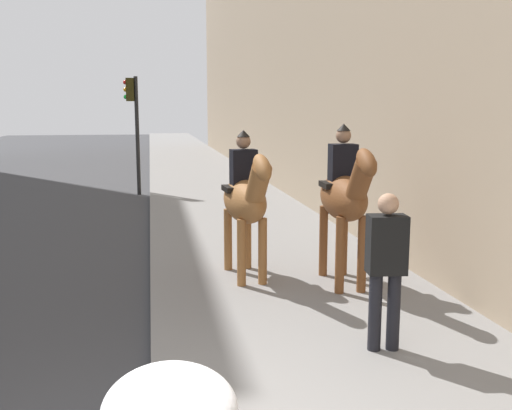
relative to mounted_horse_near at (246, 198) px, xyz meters
name	(u,v)px	position (x,y,z in m)	size (l,w,h in m)	color
mounted_horse_near	(246,198)	(0.00, 0.00, 0.00)	(2.15, 0.69, 2.25)	brown
mounted_horse_far	(345,196)	(-0.60, -1.34, 0.09)	(2.15, 0.62, 2.35)	brown
pedestrian_greeting	(386,261)	(-2.92, -1.02, -0.26)	(0.31, 0.43, 1.70)	black
traffic_light_near_curb	(134,116)	(10.04, 1.86, 1.11)	(0.20, 0.44, 3.67)	black
snow_pile_near	(170,408)	(-4.21, 1.30, -0.99)	(1.39, 1.07, 0.48)	white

